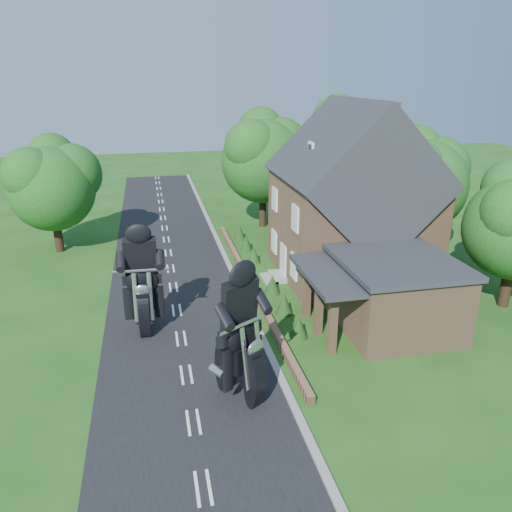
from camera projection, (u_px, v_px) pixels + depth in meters
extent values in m
plane|color=#1C4A14|center=(181.00, 339.00, 22.85)|extent=(120.00, 120.00, 0.00)
cube|color=black|center=(181.00, 339.00, 22.85)|extent=(7.00, 80.00, 0.02)
cube|color=gray|center=(259.00, 330.00, 23.55)|extent=(0.30, 80.00, 0.12)
cube|color=#8C6547|center=(251.00, 285.00, 28.23)|extent=(0.30, 22.00, 0.40)
cube|color=#8C6547|center=(350.00, 226.00, 29.42)|extent=(8.00, 8.00, 6.00)
cube|color=#24262B|center=(353.00, 175.00, 28.40)|extent=(8.48, 8.64, 8.48)
cube|color=#8C6547|center=(391.00, 117.00, 27.70)|extent=(0.60, 0.90, 1.60)
cube|color=white|center=(311.00, 150.00, 27.37)|extent=(0.12, 0.80, 0.90)
cube|color=black|center=(310.00, 150.00, 27.36)|extent=(0.04, 0.55, 0.65)
cube|color=white|center=(283.00, 262.00, 29.28)|extent=(0.10, 1.10, 2.10)
cube|color=gray|center=(277.00, 277.00, 29.52)|extent=(0.80, 1.60, 0.30)
cube|color=gray|center=(269.00, 278.00, 29.45)|extent=(0.80, 1.60, 0.15)
cube|color=white|center=(294.00, 266.00, 27.07)|extent=(0.10, 1.10, 1.40)
cube|color=black|center=(293.00, 266.00, 27.07)|extent=(0.04, 0.92, 1.22)
cube|color=white|center=(274.00, 242.00, 31.11)|extent=(0.10, 1.10, 1.40)
cube|color=black|center=(274.00, 242.00, 31.11)|extent=(0.04, 0.92, 1.22)
cube|color=white|center=(295.00, 218.00, 26.15)|extent=(0.10, 1.10, 1.40)
cube|color=black|center=(295.00, 218.00, 26.15)|extent=(0.04, 0.92, 1.22)
cube|color=white|center=(275.00, 199.00, 30.19)|extent=(0.10, 1.10, 1.40)
cube|color=black|center=(274.00, 199.00, 30.19)|extent=(0.04, 0.92, 1.22)
cube|color=#8C6547|center=(393.00, 295.00, 23.55)|extent=(5.00, 5.60, 3.20)
cube|color=#24262B|center=(397.00, 261.00, 22.96)|extent=(5.30, 5.94, 0.24)
cube|color=#24262B|center=(333.00, 274.00, 22.47)|extent=(2.60, 5.32, 0.22)
cube|color=#8C6547|center=(333.00, 324.00, 21.23)|extent=(0.35, 0.35, 2.80)
cube|color=#8C6547|center=(319.00, 306.00, 22.88)|extent=(0.35, 0.35, 2.80)
cube|color=#8C6547|center=(307.00, 290.00, 24.54)|extent=(0.35, 0.35, 2.80)
cylinder|color=black|center=(511.00, 280.00, 25.74)|extent=(0.56, 0.56, 2.80)
cylinder|color=black|center=(418.00, 232.00, 33.42)|extent=(0.56, 0.56, 3.00)
sphere|color=#184B15|center=(424.00, 185.00, 32.34)|extent=(6.00, 6.00, 6.00)
sphere|color=#184B15|center=(439.00, 169.00, 32.85)|extent=(4.32, 4.32, 4.32)
sphere|color=#184B15|center=(418.00, 170.00, 30.90)|extent=(3.72, 3.72, 3.72)
sphere|color=#184B15|center=(419.00, 150.00, 32.75)|extent=(3.30, 3.30, 3.30)
cylinder|color=black|center=(342.00, 203.00, 39.71)|extent=(0.56, 0.56, 3.60)
sphere|color=#184B15|center=(345.00, 155.00, 38.42)|extent=(7.20, 7.20, 7.20)
sphere|color=#184B15|center=(362.00, 139.00, 39.04)|extent=(5.18, 5.18, 5.18)
sphere|color=#184B15|center=(336.00, 138.00, 36.69)|extent=(4.46, 4.46, 4.46)
sphere|color=#184B15|center=(341.00, 120.00, 38.91)|extent=(3.96, 3.96, 3.96)
cylinder|color=black|center=(266.00, 205.00, 39.48)|extent=(0.56, 0.56, 3.40)
sphere|color=#184B15|center=(266.00, 161.00, 38.30)|extent=(6.40, 6.40, 6.40)
sphere|color=#184B15|center=(283.00, 147.00, 38.84)|extent=(4.61, 4.61, 4.61)
sphere|color=#184B15|center=(255.00, 146.00, 36.76)|extent=(3.97, 3.97, 3.97)
sphere|color=#184B15|center=(264.00, 130.00, 38.73)|extent=(3.52, 3.52, 3.52)
cylinder|color=black|center=(61.00, 231.00, 33.85)|extent=(0.56, 0.56, 2.80)
sphere|color=#184B15|center=(55.00, 189.00, 32.85)|extent=(5.60, 5.60, 5.60)
sphere|color=#184B15|center=(75.00, 174.00, 33.33)|extent=(4.03, 4.03, 4.03)
sphere|color=#184B15|center=(35.00, 175.00, 31.50)|extent=(3.47, 3.47, 3.47)
sphere|color=#184B15|center=(56.00, 156.00, 33.23)|extent=(3.08, 3.08, 3.08)
cone|color=#143511|center=(299.00, 327.00, 22.79)|extent=(0.90, 0.90, 1.10)
cone|color=#143511|center=(284.00, 304.00, 25.09)|extent=(0.90, 0.90, 1.10)
cone|color=#143511|center=(272.00, 285.00, 27.39)|extent=(0.90, 0.90, 1.10)
cone|color=#143511|center=(254.00, 254.00, 31.98)|extent=(0.90, 0.90, 1.10)
cone|color=#143511|center=(246.00, 242.00, 34.28)|extent=(0.90, 0.90, 1.10)
cone|color=#143511|center=(240.00, 232.00, 36.58)|extent=(0.90, 0.90, 1.10)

